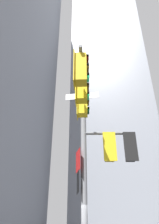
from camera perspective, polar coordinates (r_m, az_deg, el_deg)
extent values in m
cube|color=#9399A3|center=(42.58, 8.59, 6.27)|extent=(12.67, 12.67, 52.68)
cylinder|color=gray|center=(8.36, 1.12, -13.00)|extent=(0.21, 0.21, 7.85)
cylinder|color=gray|center=(7.97, 0.67, 7.85)|extent=(0.92, 3.30, 0.12)
cylinder|color=gray|center=(8.84, 7.36, -5.46)|extent=(1.89, 0.64, 0.12)
cube|color=yellow|center=(8.05, -0.55, 2.23)|extent=(0.14, 0.47, 1.14)
cube|color=yellow|center=(8.05, 0.80, 2.26)|extent=(0.41, 0.41, 1.00)
cylinder|color=red|center=(8.24, 2.18, 4.35)|extent=(0.11, 0.21, 0.20)
cube|color=black|center=(8.30, 2.21, 5.04)|extent=(0.12, 0.23, 0.02)
cylinder|color=#3C2C06|center=(8.04, 2.23, 2.29)|extent=(0.11, 0.21, 0.20)
cube|color=black|center=(8.11, 2.25, 3.01)|extent=(0.12, 0.23, 0.02)
cylinder|color=#06311C|center=(7.86, 2.28, 0.12)|extent=(0.11, 0.21, 0.20)
cube|color=black|center=(7.92, 2.30, 0.88)|extent=(0.12, 0.23, 0.02)
cube|color=yellow|center=(7.28, -0.90, 6.09)|extent=(0.14, 0.47, 1.14)
cube|color=yellow|center=(7.28, 0.60, 6.13)|extent=(0.41, 0.41, 1.00)
cylinder|color=#360605|center=(7.49, 2.13, 8.33)|extent=(0.11, 0.21, 0.20)
cube|color=black|center=(7.56, 2.16, 9.05)|extent=(0.12, 0.23, 0.02)
cylinder|color=#3C2C06|center=(7.28, 2.18, 6.16)|extent=(0.11, 0.21, 0.20)
cube|color=black|center=(7.35, 2.21, 6.92)|extent=(0.12, 0.23, 0.02)
cylinder|color=#19C672|center=(7.08, 2.24, 3.87)|extent=(0.11, 0.21, 0.20)
cube|color=black|center=(7.14, 2.27, 4.67)|extent=(0.12, 0.23, 0.02)
cube|color=gold|center=(6.56, -1.34, 10.84)|extent=(0.14, 0.47, 1.14)
cube|color=gold|center=(6.55, 0.34, 10.88)|extent=(0.41, 0.41, 1.00)
cylinder|color=#360605|center=(6.78, 2.07, 13.16)|extent=(0.11, 0.21, 0.20)
cube|color=black|center=(6.86, 2.10, 13.90)|extent=(0.12, 0.23, 0.02)
cylinder|color=#3C2C06|center=(6.55, 2.13, 10.92)|extent=(0.11, 0.21, 0.20)
cube|color=black|center=(6.63, 2.16, 11.71)|extent=(0.12, 0.23, 0.02)
cylinder|color=#19C672|center=(6.33, 2.19, 8.52)|extent=(0.11, 0.21, 0.20)
cube|color=black|center=(6.40, 2.22, 9.36)|extent=(0.12, 0.23, 0.02)
cube|color=yellow|center=(8.44, 7.76, -8.63)|extent=(0.47, 0.16, 1.14)
cube|color=yellow|center=(8.61, 7.62, -9.09)|extent=(0.42, 0.42, 1.00)
cylinder|color=#360605|center=(8.93, 7.32, -7.45)|extent=(0.21, 0.11, 0.20)
cube|color=black|center=(8.98, 7.27, -6.75)|extent=(0.23, 0.13, 0.02)
cylinder|color=#3C2C06|center=(8.80, 7.47, -9.55)|extent=(0.21, 0.11, 0.20)
cube|color=black|center=(8.85, 7.42, -8.84)|extent=(0.23, 0.13, 0.02)
cylinder|color=#19C672|center=(8.69, 7.62, -11.72)|extent=(0.21, 0.11, 0.20)
cube|color=black|center=(8.73, 7.57, -10.98)|extent=(0.23, 0.13, 0.02)
cube|color=black|center=(8.57, 12.96, -8.49)|extent=(0.47, 0.16, 1.14)
cube|color=black|center=(8.75, 12.72, -8.94)|extent=(0.42, 0.42, 1.00)
cylinder|color=#360605|center=(9.05, 12.23, -7.33)|extent=(0.21, 0.11, 0.20)
cube|color=black|center=(9.11, 12.15, -6.65)|extent=(0.23, 0.13, 0.02)
cylinder|color=yellow|center=(8.93, 12.47, -9.40)|extent=(0.21, 0.11, 0.20)
cube|color=black|center=(8.98, 12.38, -8.70)|extent=(0.23, 0.13, 0.02)
cylinder|color=#06311C|center=(8.82, 12.72, -11.53)|extent=(0.21, 0.11, 0.20)
cube|color=black|center=(8.86, 12.63, -10.81)|extent=(0.23, 0.13, 0.02)
cube|color=white|center=(9.22, 0.68, 4.13)|extent=(1.38, 0.20, 0.28)
cube|color=#19479E|center=(9.22, 0.68, 4.13)|extent=(1.34, 0.19, 0.24)
cube|color=red|center=(8.33, -0.38, -12.34)|extent=(0.33, 0.57, 0.80)
cube|color=white|center=(8.33, -0.38, -12.34)|extent=(0.30, 0.53, 0.76)
cube|color=black|center=(8.16, -0.43, -17.58)|extent=(0.25, 0.56, 0.72)
cube|color=white|center=(8.16, -0.43, -17.58)|extent=(0.23, 0.52, 0.68)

